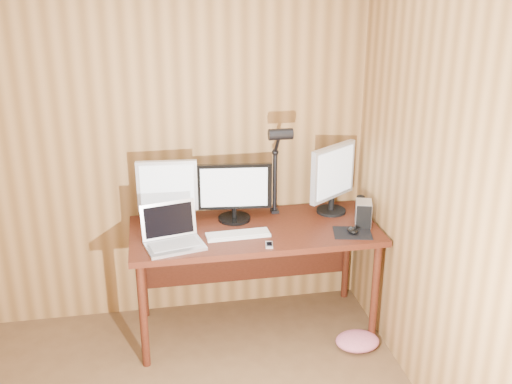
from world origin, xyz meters
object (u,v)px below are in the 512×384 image
object	(u,v)px
monitor_center	(234,192)
mouse	(353,230)
speaker	(360,205)
monitor_left	(168,191)
hard_drive	(363,213)
desk	(253,241)
laptop	(172,235)
desk_lamp	(278,158)
keyboard	(238,235)
phone	(269,245)
monitor_right	(333,177)

from	to	relation	value
monitor_center	mouse	world-z (taller)	monitor_center
speaker	monitor_left	bearing A→B (deg)	177.67
hard_drive	speaker	size ratio (longest dim) A/B	1.32
monitor_left	desk	bearing A→B (deg)	-4.88
monitor_center	mouse	size ratio (longest dim) A/B	4.64
desk	laptop	size ratio (longest dim) A/B	4.09
monitor_center	desk_lamp	world-z (taller)	desk_lamp
keyboard	mouse	distance (m)	0.73
keyboard	monitor_center	bearing A→B (deg)	84.05
desk	desk_lamp	xyz separation A→B (m)	(0.18, 0.08, 0.54)
monitor_left	phone	distance (m)	0.76
monitor_left	mouse	size ratio (longest dim) A/B	4.07
keyboard	desk_lamp	xyz separation A→B (m)	(0.31, 0.25, 0.41)
laptop	monitor_left	bearing A→B (deg)	78.36
desk	laptop	world-z (taller)	laptop
monitor_center	speaker	xyz separation A→B (m)	(0.86, -0.05, -0.14)
monitor_center	monitor_right	distance (m)	0.68
laptop	speaker	xyz separation A→B (m)	(1.29, 0.25, 0.00)
monitor_left	laptop	bearing A→B (deg)	-84.40
speaker	desk_lamp	distance (m)	0.67
desk	phone	distance (m)	0.37
desk	keyboard	size ratio (longest dim) A/B	3.95
phone	desk	bearing A→B (deg)	106.45
monitor_right	speaker	bearing A→B (deg)	-54.21
monitor_center	keyboard	world-z (taller)	monitor_center
desk	monitor_right	bearing A→B (deg)	10.03
monitor_right	mouse	xyz separation A→B (m)	(0.03, -0.36, -0.24)
laptop	mouse	distance (m)	1.14
laptop	keyboard	bearing A→B (deg)	-7.08
phone	mouse	bearing A→B (deg)	17.71
monitor_left	desk_lamp	distance (m)	0.75
keyboard	phone	xyz separation A→B (m)	(0.17, -0.17, -0.00)
monitor_right	keyboard	size ratio (longest dim) A/B	1.18
laptop	mouse	bearing A→B (deg)	-15.17
monitor_left	speaker	size ratio (longest dim) A/B	3.38
hard_drive	speaker	xyz separation A→B (m)	(0.04, 0.18, -0.02)
monitor_right	desk_lamp	world-z (taller)	desk_lamp
hard_drive	phone	distance (m)	0.70
monitor_left	phone	bearing A→B (deg)	-31.91
monitor_center	keyboard	distance (m)	0.32
desk	laptop	bearing A→B (deg)	-158.59
keyboard	desk_lamp	world-z (taller)	desk_lamp
monitor_center	monitor_right	xyz separation A→B (m)	(0.68, 0.01, 0.06)
monitor_right	desk_lamp	bearing A→B (deg)	147.27
keyboard	laptop	bearing A→B (deg)	-176.94
phone	desk_lamp	world-z (taller)	desk_lamp
monitor_center	desk_lamp	xyz separation A→B (m)	(0.29, -0.01, 0.22)
mouse	hard_drive	world-z (taller)	hard_drive
laptop	mouse	xyz separation A→B (m)	(1.13, -0.05, -0.04)
phone	speaker	distance (m)	0.81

